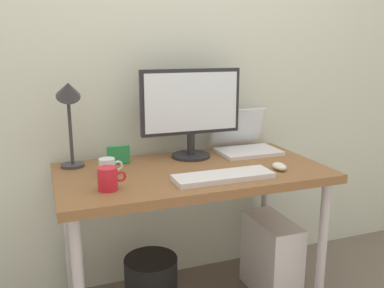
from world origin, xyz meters
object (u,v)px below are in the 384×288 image
coffee_mug (108,179)px  glass_cup (108,167)px  mouse (279,166)px  photo_frame (118,155)px  monitor (191,108)px  desk_lamp (69,103)px  wastebasket (151,286)px  laptop (244,141)px  desk (192,183)px  computer_tower (271,257)px  keyboard (223,176)px

coffee_mug → glass_cup: size_ratio=1.08×
mouse → photo_frame: size_ratio=0.82×
monitor → desk_lamp: bearing=179.9°
desk_lamp → wastebasket: size_ratio=1.45×
desk_lamp → wastebasket: desk_lamp is taller
laptop → wastebasket: 0.89m
laptop → desk_lamp: (-0.91, -0.02, 0.25)m
monitor → glass_cup: (-0.46, -0.18, -0.22)m
monitor → wastebasket: size_ratio=1.74×
glass_cup → mouse: bearing=-13.2°
monitor → mouse: monitor is taller
mouse → coffee_mug: coffee_mug is taller
desk → wastebasket: desk is taller
computer_tower → wastebasket: size_ratio=1.40×
desk_lamp → keyboard: bearing=-33.1°
glass_cup → desk: bearing=-3.1°
mouse → photo_frame: bearing=152.6°
monitor → photo_frame: size_ratio=4.75×
laptop → mouse: bearing=-91.2°
glass_cup → desk_lamp: bearing=127.0°
monitor → photo_frame: monitor is taller
laptop → mouse: size_ratio=3.56×
mouse → wastebasket: 0.86m
desk_lamp → photo_frame: desk_lamp is taller
wastebasket → laptop: bearing=17.9°
monitor → wastebasket: monitor is taller
desk_lamp → laptop: bearing=1.2°
glass_cup → computer_tower: size_ratio=0.25×
desk_lamp → glass_cup: size_ratio=4.09×
keyboard → photo_frame: size_ratio=4.00×
monitor → wastebasket: 0.91m
glass_cup → wastebasket: glass_cup is taller
desk_lamp → computer_tower: (0.97, -0.21, -0.84)m
desk_lamp → wastebasket: bearing=-27.9°
laptop → computer_tower: size_ratio=0.76×
laptop → desk_lamp: 0.94m
monitor → mouse: 0.53m
coffee_mug → monitor: bearing=36.3°
photo_frame → coffee_mug: bearing=-106.8°
glass_cup → photo_frame: photo_frame is taller
desk → desk_lamp: (-0.52, 0.20, 0.38)m
monitor → keyboard: monitor is taller
keyboard → wastebasket: 0.70m
photo_frame → wastebasket: 0.67m
monitor → mouse: size_ratio=5.81×
desk_lamp → photo_frame: bearing=-0.8°
desk → glass_cup: glass_cup is taller
keyboard → glass_cup: 0.51m
desk → wastebasket: bearing=171.7°
coffee_mug → computer_tower: bearing=9.3°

